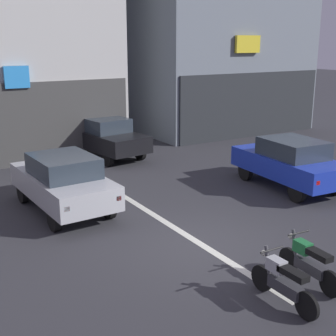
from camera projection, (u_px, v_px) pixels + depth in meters
The scene contains 7 objects.
ground_plane at pixel (202, 245), 11.03m from camera, with size 120.00×120.00×0.00m, color #333338.
lane_centre_line at pixel (101, 182), 15.97m from camera, with size 0.20×18.00×0.01m, color silver.
car_silver_crossing_near at pixel (63, 181), 13.07m from camera, with size 1.95×4.18×1.64m.
car_blue_parked_kerbside at pixel (290, 162), 15.17m from camera, with size 2.08×4.23×1.64m.
car_black_down_street at pixel (106, 136), 19.25m from camera, with size 2.28×4.30×1.64m.
motorcycle_silver_row_leftmost at pixel (283, 281), 8.45m from camera, with size 0.55×1.67×0.98m.
motorcycle_green_row_left_mid at pixel (309, 262), 9.20m from camera, with size 0.55×1.67×0.98m.
Camera 1 is at (-5.98, -8.25, 4.69)m, focal length 49.53 mm.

